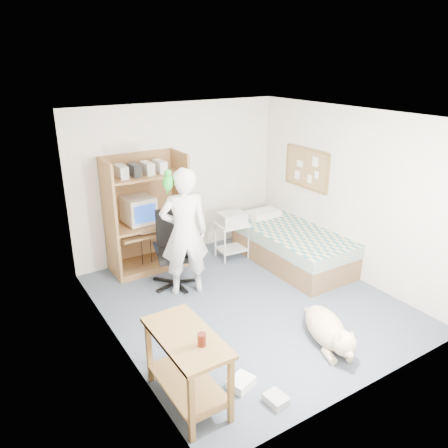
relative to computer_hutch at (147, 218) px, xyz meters
name	(u,v)px	position (x,y,z in m)	size (l,w,h in m)	color
floor	(247,301)	(0.70, -1.74, -0.82)	(4.00, 4.00, 0.00)	#4C5967
wall_back	(179,181)	(0.70, 0.26, 0.43)	(3.60, 0.02, 2.50)	silver
wall_right	(349,194)	(2.50, -1.74, 0.43)	(0.02, 4.00, 2.50)	silver
wall_left	(112,247)	(-1.10, -1.74, 0.43)	(0.02, 4.00, 2.50)	silver
ceiling	(252,116)	(0.70, -1.74, 1.68)	(3.60, 4.00, 0.02)	white
computer_hutch	(147,218)	(0.00, 0.00, 0.00)	(1.20, 0.63, 1.80)	brown
bed	(292,246)	(2.00, -1.12, -0.53)	(1.02, 2.02, 0.66)	brown
side_desk	(187,358)	(-0.85, -2.94, -0.33)	(0.50, 1.00, 0.75)	brown
corkboard	(307,168)	(2.47, -0.84, 0.63)	(0.04, 0.94, 0.66)	olive
office_chair	(174,259)	(0.09, -0.73, -0.43)	(0.62, 0.63, 1.09)	black
person	(184,233)	(0.12, -1.04, 0.09)	(0.66, 0.43, 1.81)	white
parrot	(168,181)	(-0.08, -1.03, 0.84)	(0.13, 0.23, 0.37)	#169919
dog	(328,330)	(0.94, -3.01, -0.63)	(0.62, 1.14, 0.44)	#CDAD89
printer_cart	(232,235)	(1.30, -0.43, -0.42)	(0.54, 0.44, 0.60)	silver
printer	(232,218)	(1.30, -0.43, -0.13)	(0.42, 0.32, 0.18)	beige
crt_monitor	(139,210)	(-0.11, 0.01, 0.15)	(0.45, 0.47, 0.40)	beige
keyboard	(153,230)	(0.03, -0.16, -0.15)	(0.45, 0.16, 0.03)	beige
pencil_cup	(172,215)	(0.38, -0.09, 0.00)	(0.08, 0.08, 0.12)	gold
drink_glass	(202,340)	(-0.80, -3.14, -0.01)	(0.08, 0.08, 0.12)	#3F130A
floor_box_a	(241,383)	(-0.31, -3.06, -0.77)	(0.25, 0.20, 0.10)	white
floor_box_b	(276,399)	(-0.15, -3.43, -0.78)	(0.18, 0.22, 0.08)	#B1B2AC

